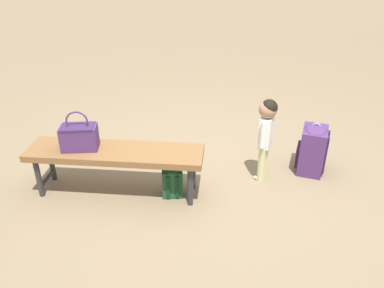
{
  "coord_description": "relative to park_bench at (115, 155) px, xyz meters",
  "views": [
    {
      "loc": [
        -0.7,
        -3.27,
        2.13
      ],
      "look_at": [
        -0.14,
        -0.19,
        0.45
      ],
      "focal_mm": 35.82,
      "sensor_mm": 36.0,
      "label": 1
    }
  ],
  "objects": [
    {
      "name": "ground_plane",
      "position": [
        0.85,
        0.17,
        -0.39
      ],
      "size": [
        40.0,
        40.0,
        0.0
      ],
      "primitive_type": "plane",
      "color": "#7F6B51",
      "rests_on": "ground"
    },
    {
      "name": "park_bench",
      "position": [
        0.0,
        0.0,
        0.0
      ],
      "size": [
        1.65,
        0.82,
        0.45
      ],
      "color": "brown",
      "rests_on": "ground"
    },
    {
      "name": "handbag",
      "position": [
        -0.3,
        0.08,
        0.18
      ],
      "size": [
        0.34,
        0.21,
        0.37
      ],
      "color": "#4C2D66",
      "rests_on": "park_bench"
    },
    {
      "name": "child_standing",
      "position": [
        1.42,
        -0.03,
        0.17
      ],
      "size": [
        0.18,
        0.19,
        0.85
      ],
      "color": "#CCCC8C",
      "rests_on": "ground"
    },
    {
      "name": "backpack_large",
      "position": [
        1.96,
        0.03,
        -0.12
      ],
      "size": [
        0.37,
        0.4,
        0.55
      ],
      "color": "#4C2D66",
      "rests_on": "ground"
    },
    {
      "name": "backpack_small",
      "position": [
        0.5,
        -0.15,
        -0.24
      ],
      "size": [
        0.2,
        0.18,
        0.32
      ],
      "color": "#1E4C2D",
      "rests_on": "ground"
    }
  ]
}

